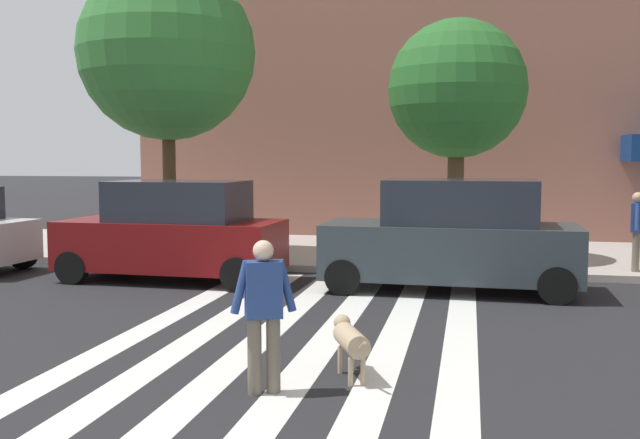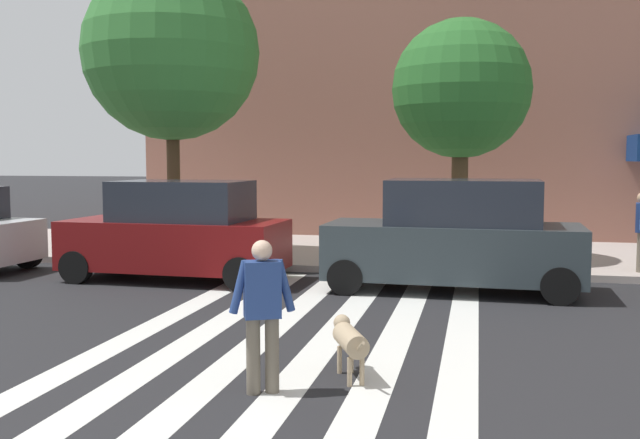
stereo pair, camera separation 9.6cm
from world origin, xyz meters
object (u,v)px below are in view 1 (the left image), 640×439
at_px(street_tree_middle, 457,90).
at_px(dog_on_leash, 350,339).
at_px(parked_car_third_in_line, 452,238).
at_px(pedestrian_bystander, 637,227).
at_px(street_tree_nearest, 167,53).
at_px(parked_car_behind_first, 174,233).
at_px(pedestrian_dog_walker, 264,307).

distance_m(street_tree_middle, dog_on_leash, 9.82).
bearing_deg(parked_car_third_in_line, pedestrian_bystander, 31.34).
height_order(parked_car_third_in_line, pedestrian_bystander, parked_car_third_in_line).
height_order(street_tree_nearest, pedestrian_bystander, street_tree_nearest).
height_order(parked_car_behind_first, pedestrian_bystander, parked_car_behind_first).
relative_size(street_tree_nearest, pedestrian_dog_walker, 4.20).
relative_size(street_tree_middle, pedestrian_dog_walker, 3.37).
bearing_deg(parked_car_third_in_line, street_tree_middle, 90.46).
relative_size(parked_car_behind_first, dog_on_leash, 4.28).
bearing_deg(pedestrian_dog_walker, street_tree_nearest, 119.24).
bearing_deg(pedestrian_dog_walker, dog_on_leash, 41.99).
xyz_separation_m(parked_car_behind_first, street_tree_nearest, (-1.14, 2.42, 3.97)).
bearing_deg(pedestrian_bystander, pedestrian_dog_walker, -122.60).
distance_m(parked_car_third_in_line, pedestrian_bystander, 4.33).
distance_m(street_tree_nearest, pedestrian_bystander, 11.10).
distance_m(pedestrian_dog_walker, dog_on_leash, 1.18).
relative_size(dog_on_leash, pedestrian_bystander, 0.64).
xyz_separation_m(street_tree_middle, pedestrian_dog_walker, (-1.77, -9.81, -3.12)).
xyz_separation_m(parked_car_third_in_line, street_tree_nearest, (-6.70, 2.41, 3.94)).
height_order(street_tree_nearest, street_tree_middle, street_tree_nearest).
xyz_separation_m(parked_car_third_in_line, pedestrian_dog_walker, (-1.80, -6.35, -0.08)).
bearing_deg(pedestrian_bystander, parked_car_behind_first, -166.34).
relative_size(parked_car_third_in_line, dog_on_leash, 4.49).
distance_m(parked_car_behind_first, street_tree_middle, 7.22).
bearing_deg(pedestrian_bystander, street_tree_nearest, 179.10).
relative_size(parked_car_third_in_line, street_tree_nearest, 0.69).
bearing_deg(pedestrian_dog_walker, street_tree_middle, 79.76).
height_order(parked_car_behind_first, pedestrian_dog_walker, parked_car_behind_first).
xyz_separation_m(parked_car_behind_first, parked_car_third_in_line, (5.57, 0.00, 0.03)).
xyz_separation_m(dog_on_leash, pedestrian_bystander, (4.69, 7.87, 0.63)).
distance_m(parked_car_behind_first, street_tree_nearest, 4.78).
height_order(parked_car_third_in_line, dog_on_leash, parked_car_third_in_line).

